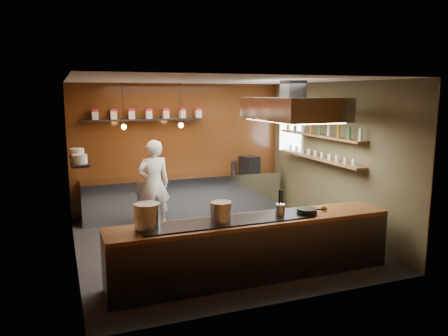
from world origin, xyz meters
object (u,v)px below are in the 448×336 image
extractor_hood (293,109)px  stockpot_small (221,212)px  stockpot_large (147,216)px  espresso_machine (249,164)px  chef (154,184)px

extractor_hood → stockpot_small: (-1.83, -1.22, -1.42)m
stockpot_large → stockpot_small: (1.05, -0.08, -0.03)m
extractor_hood → espresso_machine: (0.30, 2.52, -1.41)m
stockpot_small → extractor_hood: bearing=33.7°
chef → extractor_hood: bearing=135.9°
espresso_machine → chef: (-2.46, -0.64, -0.17)m
stockpot_large → chef: (0.72, 3.02, -0.20)m
extractor_hood → chef: size_ratio=1.09×
stockpot_small → chef: bearing=96.1°
stockpot_large → espresso_machine: 4.85m
espresso_machine → chef: chef is taller
extractor_hood → stockpot_small: bearing=-146.3°
extractor_hood → stockpot_large: 3.40m
stockpot_small → espresso_machine: bearing=60.3°
stockpot_small → espresso_machine: size_ratio=0.81×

